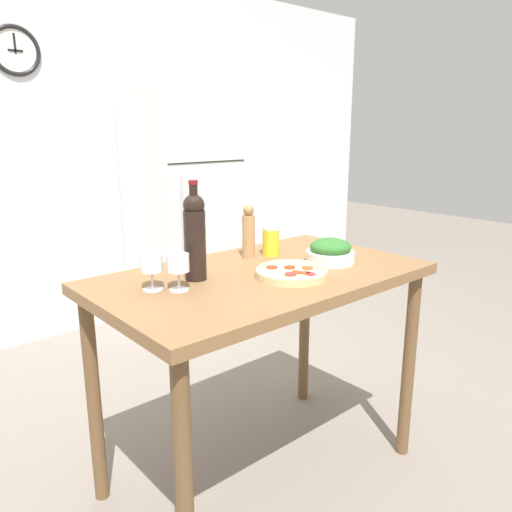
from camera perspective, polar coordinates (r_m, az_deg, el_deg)
name	(u,v)px	position (r m, az deg, el deg)	size (l,w,h in m)	color
ground_plane	(262,472)	(2.44, 0.65, -23.47)	(14.00, 14.00, 0.00)	slate
wall_back	(57,156)	(3.83, -21.79, 10.52)	(6.40, 0.08, 2.60)	silver
refrigerator	(183,211)	(3.86, -8.39, 5.09)	(0.66, 0.72, 1.76)	silver
prep_counter	(262,299)	(2.04, 0.71, -4.93)	(1.33, 0.77, 0.94)	brown
wine_bottle	(195,235)	(1.88, -7.03, 2.43)	(0.08, 0.08, 0.38)	black
wine_glass_near	(178,265)	(1.78, -8.89, -1.03)	(0.08, 0.08, 0.13)	silver
wine_glass_far	(151,265)	(1.80, -11.86, -1.00)	(0.08, 0.08, 0.13)	silver
pepper_mill	(249,233)	(2.21, -0.86, 2.70)	(0.06, 0.06, 0.24)	#AD7F51
salad_bowl	(330,252)	(2.16, 8.50, 0.48)	(0.21, 0.21, 0.11)	white
homemade_pizza	(291,272)	(1.94, 4.06, -1.88)	(0.28, 0.28, 0.04)	#DBC189
salt_canister	(271,241)	(2.26, 1.71, 1.73)	(0.08, 0.08, 0.13)	yellow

